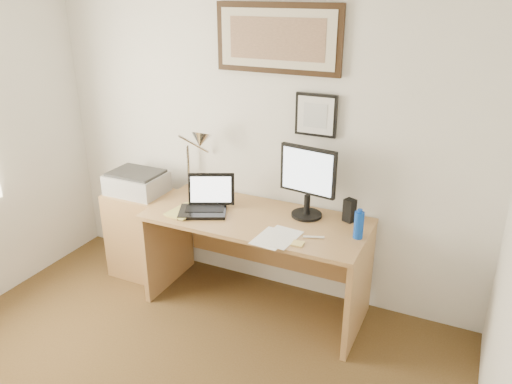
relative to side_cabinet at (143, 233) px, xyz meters
The scene contains 17 objects.
wall_back 1.32m from the side_cabinet, 19.18° to the left, with size 3.50×0.02×2.50m, color silver.
side_cabinet is the anchor object (origin of this frame).
water_bottle 1.87m from the side_cabinet, ahead, with size 0.06×0.06×0.18m, color #0D40B3.
bottle_cap 1.90m from the side_cabinet, ahead, with size 0.03×0.03×0.02m, color #0D40B3.
speaker 1.76m from the side_cabinet, ahead, with size 0.07×0.06×0.17m, color black.
paper_sheet_a 1.39m from the side_cabinet, 12.85° to the right, with size 0.20×0.28×0.00m, color white.
paper_sheet_b 1.43m from the side_cabinet, 11.00° to the right, with size 0.21×0.29×0.00m, color white.
sticky_pad 1.56m from the side_cabinet, 11.53° to the right, with size 0.07×0.07×0.01m, color #F2D572.
marker_pen 1.61m from the side_cabinet, ahead, with size 0.02×0.02×0.14m, color white.
book 0.64m from the side_cabinet, 21.89° to the right, with size 0.19×0.25×0.02m, color #CAC05F.
desk 1.08m from the side_cabinet, ahead, with size 1.60×0.70×0.75m.
laptop 0.83m from the side_cabinet, ahead, with size 0.41×0.42×0.26m.
lcd_monitor 1.55m from the side_cabinet, ahead, with size 0.42×0.22×0.52m.
printer 0.45m from the side_cabinet, 164.37° to the left, with size 0.44×0.34×0.18m.
desk_lamp 0.98m from the side_cabinet, 14.38° to the left, with size 0.29×0.27×0.53m.
picture_large 1.93m from the side_cabinet, 15.25° to the left, with size 0.92×0.04×0.47m.
picture_small 1.77m from the side_cabinet, 12.05° to the left, with size 0.30×0.03×0.30m.
Camera 1 is at (1.52, -1.29, 2.29)m, focal length 35.00 mm.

